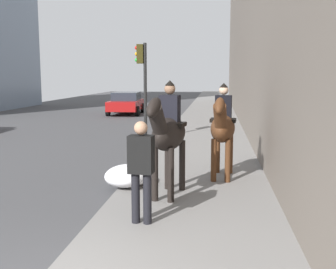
{
  "coord_description": "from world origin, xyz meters",
  "views": [
    {
      "loc": [
        -3.98,
        -2.09,
        2.56
      ],
      "look_at": [
        4.0,
        -1.16,
        1.4
      ],
      "focal_mm": 44.38,
      "sensor_mm": 36.0,
      "label": 1
    }
  ],
  "objects_px": {
    "car_near_lane": "(126,103)",
    "traffic_light_near_curb": "(143,76)",
    "pedestrian_greeting": "(141,165)",
    "mounted_horse_far": "(223,127)",
    "mounted_horse_near": "(168,132)"
  },
  "relations": [
    {
      "from": "car_near_lane",
      "to": "traffic_light_near_curb",
      "type": "distance_m",
      "value": 11.9
    },
    {
      "from": "pedestrian_greeting",
      "to": "traffic_light_near_curb",
      "type": "relative_size",
      "value": 0.46
    },
    {
      "from": "mounted_horse_far",
      "to": "car_near_lane",
      "type": "distance_m",
      "value": 17.94
    },
    {
      "from": "car_near_lane",
      "to": "traffic_light_near_curb",
      "type": "height_order",
      "value": "traffic_light_near_curb"
    },
    {
      "from": "mounted_horse_near",
      "to": "car_near_lane",
      "type": "height_order",
      "value": "mounted_horse_near"
    },
    {
      "from": "mounted_horse_far",
      "to": "pedestrian_greeting",
      "type": "bearing_deg",
      "value": -17.24
    },
    {
      "from": "traffic_light_near_curb",
      "to": "pedestrian_greeting",
      "type": "bearing_deg",
      "value": -170.17
    },
    {
      "from": "mounted_horse_near",
      "to": "pedestrian_greeting",
      "type": "distance_m",
      "value": 1.64
    },
    {
      "from": "car_near_lane",
      "to": "mounted_horse_near",
      "type": "bearing_deg",
      "value": 12.37
    },
    {
      "from": "traffic_light_near_curb",
      "to": "car_near_lane",
      "type": "bearing_deg",
      "value": 15.44
    },
    {
      "from": "mounted_horse_far",
      "to": "pedestrian_greeting",
      "type": "relative_size",
      "value": 1.32
    },
    {
      "from": "pedestrian_greeting",
      "to": "traffic_light_near_curb",
      "type": "height_order",
      "value": "traffic_light_near_curb"
    },
    {
      "from": "mounted_horse_far",
      "to": "traffic_light_near_curb",
      "type": "distance_m",
      "value": 6.35
    },
    {
      "from": "mounted_horse_near",
      "to": "car_near_lane",
      "type": "xyz_separation_m",
      "value": [
        18.54,
        4.91,
        -0.66
      ]
    },
    {
      "from": "mounted_horse_far",
      "to": "traffic_light_near_curb",
      "type": "height_order",
      "value": "traffic_light_near_curb"
    }
  ]
}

